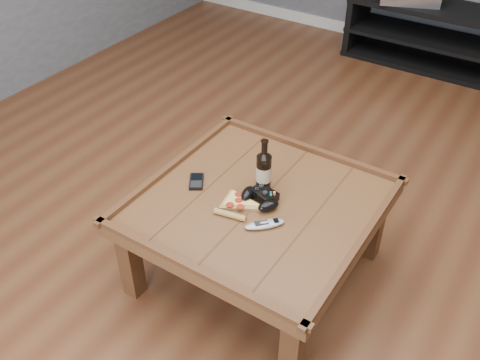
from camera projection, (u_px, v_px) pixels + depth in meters
The scene contains 9 objects.
ground at pixel (256, 271), 2.65m from camera, with size 6.00×6.00×0.00m, color #4F2916.
baseboard at pixel (438, 49), 4.60m from camera, with size 5.00×0.02×0.10m, color silver.
coffee_table at pixel (258, 212), 2.41m from camera, with size 1.03×1.03×0.48m.
media_console at pixel (435, 37), 4.32m from camera, with size 1.40×0.45×0.50m.
beer_bottle at pixel (264, 170), 2.39m from camera, with size 0.07×0.07×0.27m.
game_controller at pixel (261, 197), 2.36m from camera, with size 0.20×0.16×0.06m.
pizza_slice at pixel (237, 204), 2.35m from camera, with size 0.20×0.29×0.03m.
smartphone at pixel (196, 181), 2.48m from camera, with size 0.12×0.13×0.02m.
remote_control at pixel (265, 224), 2.24m from camera, with size 0.16×0.16×0.03m.
Camera 1 is at (0.92, -1.57, 1.99)m, focal length 40.00 mm.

